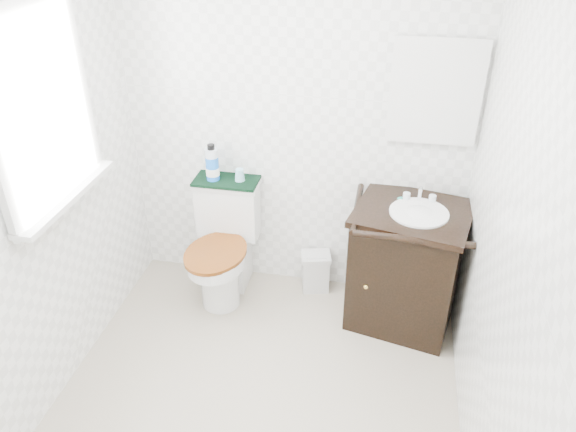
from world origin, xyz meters
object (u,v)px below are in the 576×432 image
(vanity, at_px, (407,264))
(trash_bin, at_px, (316,271))
(toilet, at_px, (225,248))
(mouthwash_bottle, at_px, (212,164))
(cup, at_px, (240,175))

(vanity, xyz_separation_m, trash_bin, (-0.60, 0.20, -0.28))
(vanity, bearing_deg, toilet, 176.93)
(toilet, bearing_deg, mouthwash_bottle, 126.88)
(trash_bin, bearing_deg, vanity, -18.21)
(toilet, bearing_deg, vanity, -3.07)
(toilet, xyz_separation_m, mouthwash_bottle, (-0.08, 0.11, 0.57))
(toilet, distance_m, cup, 0.53)
(mouthwash_bottle, relative_size, cup, 3.03)
(toilet, height_order, cup, cup)
(vanity, distance_m, trash_bin, 0.69)
(trash_bin, relative_size, cup, 3.55)
(trash_bin, bearing_deg, cup, -179.69)
(toilet, relative_size, cup, 9.80)
(mouthwash_bottle, bearing_deg, cup, 5.88)
(toilet, xyz_separation_m, trash_bin, (0.61, 0.13, -0.20))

